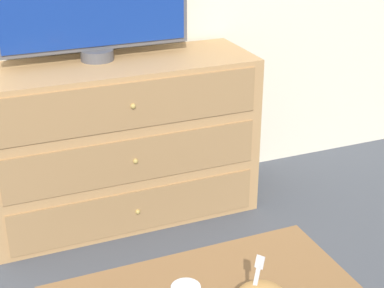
% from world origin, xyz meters
% --- Properties ---
extents(ground_plane, '(12.00, 12.00, 0.00)m').
position_xyz_m(ground_plane, '(0.00, 0.00, 0.00)').
color(ground_plane, '#474C56').
extents(dresser, '(1.29, 0.47, 0.80)m').
position_xyz_m(dresser, '(0.15, -0.26, 0.40)').
color(dresser, tan).
rests_on(dresser, ground_plane).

